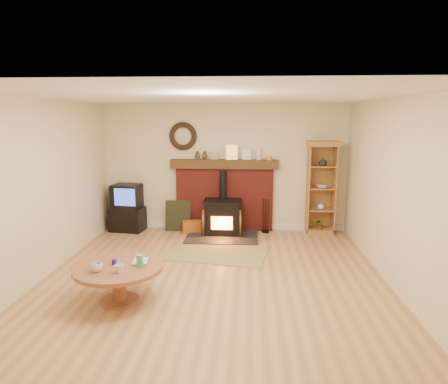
# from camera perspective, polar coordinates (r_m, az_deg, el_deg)

# --- Properties ---
(ground) EXTENTS (5.50, 5.50, 0.00)m
(ground) POSITION_cam_1_polar(r_m,az_deg,el_deg) (5.95, -1.54, -12.48)
(ground) COLOR #A77245
(ground) RESTS_ON ground
(room_shell) EXTENTS (5.02, 5.52, 2.61)m
(room_shell) POSITION_cam_1_polar(r_m,az_deg,el_deg) (5.60, -1.72, 4.30)
(room_shell) COLOR beige
(room_shell) RESTS_ON ground
(chimney_breast) EXTENTS (2.20, 0.22, 1.78)m
(chimney_breast) POSITION_cam_1_polar(r_m,az_deg,el_deg) (8.27, 0.07, -0.01)
(chimney_breast) COLOR maroon
(chimney_breast) RESTS_ON ground
(wood_stove) EXTENTS (1.40, 1.00, 1.27)m
(wood_stove) POSITION_cam_1_polar(r_m,az_deg,el_deg) (7.99, -0.21, -3.79)
(wood_stove) COLOR black
(wood_stove) RESTS_ON ground
(area_rug) EXTENTS (1.86, 1.42, 0.01)m
(area_rug) POSITION_cam_1_polar(r_m,az_deg,el_deg) (7.07, -0.92, -8.58)
(area_rug) COLOR brown
(area_rug) RESTS_ON ground
(tv_unit) EXTENTS (0.72, 0.55, 0.98)m
(tv_unit) POSITION_cam_1_polar(r_m,az_deg,el_deg) (8.51, -13.66, -2.32)
(tv_unit) COLOR black
(tv_unit) RESTS_ON ground
(curio_cabinet) EXTENTS (0.60, 0.43, 1.87)m
(curio_cabinet) POSITION_cam_1_polar(r_m,az_deg,el_deg) (8.25, 13.66, 0.61)
(curio_cabinet) COLOR olive
(curio_cabinet) RESTS_ON ground
(firelog_box) EXTENTS (0.43, 0.32, 0.24)m
(firelog_box) POSITION_cam_1_polar(r_m,az_deg,el_deg) (8.23, -4.59, -4.98)
(firelog_box) COLOR #C27314
(firelog_box) RESTS_ON ground
(leaning_painting) EXTENTS (0.53, 0.14, 0.63)m
(leaning_painting) POSITION_cam_1_polar(r_m,az_deg,el_deg) (8.37, -6.57, -3.36)
(leaning_painting) COLOR black
(leaning_painting) RESTS_ON ground
(fire_tools) EXTENTS (0.16, 0.16, 0.70)m
(fire_tools) POSITION_cam_1_polar(r_m,az_deg,el_deg) (8.25, 5.94, -4.86)
(fire_tools) COLOR black
(fire_tools) RESTS_ON ground
(coffee_table) EXTENTS (1.13, 1.13, 0.64)m
(coffee_table) POSITION_cam_1_polar(r_m,az_deg,el_deg) (5.34, -14.85, -11.11)
(coffee_table) COLOR brown
(coffee_table) RESTS_ON ground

